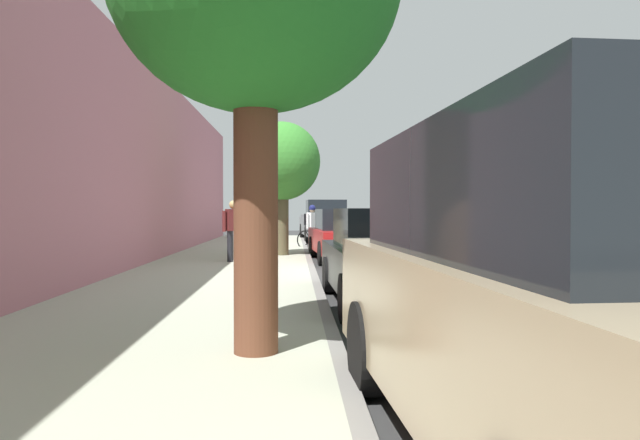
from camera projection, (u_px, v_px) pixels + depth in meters
ground at (392, 277)px, 12.90m from camera, size 58.08×58.08×0.00m
sidewalk at (217, 275)px, 12.72m from camera, size 4.09×36.30×0.13m
curb_edge at (313, 275)px, 12.82m from camera, size 0.16×36.30×0.13m
lane_stripe_centre at (503, 275)px, 13.27m from camera, size 0.14×35.80×0.01m
lane_stripe_bike_edge at (379, 277)px, 12.89m from camera, size 0.12×36.30×0.01m
building_facade at (110, 155)px, 12.57m from camera, size 0.50×36.30×5.37m
parked_pickup_grey_nearest at (324, 223)px, 27.15m from camera, size 2.23×5.40×1.95m
parked_sedan_red_second at (345, 235)px, 16.98m from camera, size 2.04×4.50×1.52m
parked_sedan_black_mid at (389, 257)px, 9.07m from camera, size 1.93×4.45×1.52m
parked_suv_tan_far at (565, 293)px, 3.29m from camera, size 2.16×4.80×1.99m
bicycle_at_curb at (318, 240)px, 21.25m from camera, size 1.57×0.91×0.80m
cyclist_with_backpack at (312, 222)px, 21.70m from camera, size 0.54×0.55×1.68m
street_tree_near_cyclist at (282, 163)px, 17.52m from camera, size 2.34×2.34×4.03m
pedestrian_on_phone at (233, 227)px, 15.28m from camera, size 0.55×0.39×1.62m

